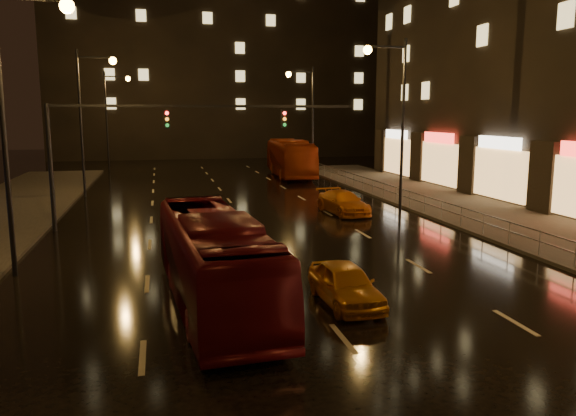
{
  "coord_description": "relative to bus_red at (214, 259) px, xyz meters",
  "views": [
    {
      "loc": [
        -4.43,
        -8.99,
        5.69
      ],
      "look_at": [
        -0.17,
        9.59,
        2.5
      ],
      "focal_mm": 35.0,
      "sensor_mm": 36.0,
      "label": 1
    }
  ],
  "objects": [
    {
      "name": "sidewalk_right",
      "position": [
        16.46,
        7.6,
        -1.32
      ],
      "size": [
        7.0,
        70.0,
        0.15
      ],
      "primitive_type": "cube",
      "color": "#38332D",
      "rests_on": "ground"
    },
    {
      "name": "building_distant",
      "position": [
        6.96,
        64.6,
        16.6
      ],
      "size": [
        44.0,
        16.0,
        36.0
      ],
      "primitive_type": "cube",
      "color": "black",
      "rests_on": "ground"
    },
    {
      "name": "taxi_near",
      "position": [
        3.86,
        -0.88,
        -0.77
      ],
      "size": [
        1.62,
        3.76,
        1.26
      ],
      "primitive_type": "imported",
      "rotation": [
        0.0,
        0.0,
        0.04
      ],
      "color": "#BC6E11",
      "rests_on": "ground"
    },
    {
      "name": "bus_red",
      "position": [
        0.0,
        0.0,
        0.0
      ],
      "size": [
        3.1,
        10.2,
        2.8
      ],
      "primitive_type": "imported",
      "rotation": [
        0.0,
        0.0,
        0.08
      ],
      "color": "#5D0D14",
      "rests_on": "ground"
    },
    {
      "name": "traffic_signal",
      "position": [
        -2.11,
        12.6,
        3.34
      ],
      "size": [
        15.31,
        0.32,
        6.2
      ],
      "color": "black",
      "rests_on": "ground"
    },
    {
      "name": "railing_right",
      "position": [
        13.16,
        10.6,
        -0.5
      ],
      "size": [
        0.05,
        56.0,
        1.0
      ],
      "color": "#99999E",
      "rests_on": "sidewalk_right"
    },
    {
      "name": "bus_curb",
      "position": [
        10.32,
        34.22,
        0.3
      ],
      "size": [
        3.65,
        12.34,
        3.39
      ],
      "primitive_type": "imported",
      "rotation": [
        0.0,
        0.0,
        -0.07
      ],
      "color": "#9F320F",
      "rests_on": "ground"
    },
    {
      "name": "ground",
      "position": [
        2.96,
        12.6,
        -1.4
      ],
      "size": [
        140.0,
        140.0,
        0.0
      ],
      "primitive_type": "plane",
      "color": "black",
      "rests_on": "ground"
    },
    {
      "name": "taxi_far",
      "position": [
        8.79,
        14.13,
        -0.74
      ],
      "size": [
        2.37,
        4.7,
        1.31
      ],
      "primitive_type": "imported",
      "rotation": [
        0.0,
        0.0,
        0.12
      ],
      "color": "#C86412",
      "rests_on": "ground"
    }
  ]
}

